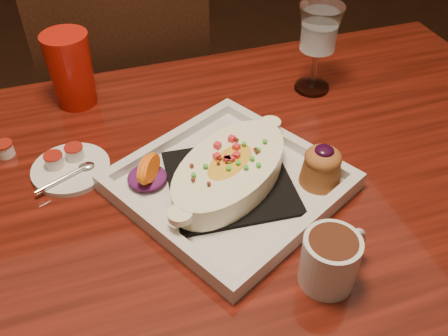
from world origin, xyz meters
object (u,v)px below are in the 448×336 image
object	(u,v)px
table	(184,245)
goblet	(319,33)
saucer	(69,167)
plate	(236,175)
red_tumbler	(71,70)
chair_far	(129,113)
coffee_mug	(331,258)

from	to	relation	value
table	goblet	xyz separation A→B (m)	(0.35, 0.25, 0.22)
goblet	saucer	world-z (taller)	goblet
saucer	table	bearing A→B (deg)	-41.50
plate	red_tumbler	xyz separation A→B (m)	(-0.22, 0.34, 0.05)
plate	saucer	size ratio (longest dim) A/B	3.19
table	red_tumbler	bearing A→B (deg)	109.50
goblet	plate	bearing A→B (deg)	-136.94
chair_far	red_tumbler	xyz separation A→B (m)	(-0.12, -0.28, 0.32)
table	plate	size ratio (longest dim) A/B	3.55
chair_far	table	bearing A→B (deg)	90.00
plate	chair_far	bearing A→B (deg)	71.35
table	red_tumbler	distance (m)	0.41
plate	coffee_mug	bearing A→B (deg)	-101.07
plate	goblet	xyz separation A→B (m)	(0.25, 0.24, 0.10)
saucer	red_tumbler	bearing A→B (deg)	80.16
plate	goblet	size ratio (longest dim) A/B	2.34
chair_far	red_tumbler	distance (m)	0.44
plate	goblet	world-z (taller)	goblet
table	coffee_mug	xyz separation A→B (m)	(0.16, -0.20, 0.14)
table	chair_far	size ratio (longest dim) A/B	1.61
table	chair_far	distance (m)	0.65
table	saucer	size ratio (longest dim) A/B	11.32
table	goblet	distance (m)	0.48
plate	goblet	distance (m)	0.36
chair_far	coffee_mug	distance (m)	0.89
plate	red_tumbler	distance (m)	0.41
plate	red_tumbler	world-z (taller)	red_tumbler
goblet	saucer	xyz separation A→B (m)	(-0.51, -0.11, -0.12)
plate	goblet	bearing A→B (deg)	15.60
plate	saucer	bearing A→B (deg)	125.62
saucer	red_tumbler	xyz separation A→B (m)	(0.04, 0.21, 0.07)
chair_far	goblet	distance (m)	0.63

